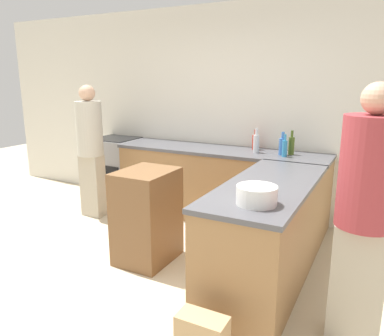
{
  "coord_description": "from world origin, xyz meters",
  "views": [
    {
      "loc": [
        1.84,
        -2.32,
        1.78
      ],
      "look_at": [
        0.25,
        0.7,
        0.96
      ],
      "focal_mm": 35.0,
      "sensor_mm": 36.0,
      "label": 1
    }
  ],
  "objects_px": {
    "island_table": "(147,216)",
    "person_at_peninsula": "(365,210)",
    "person_by_range": "(90,147)",
    "mixing_bowl": "(257,195)",
    "hot_sauce_bottle": "(256,142)",
    "range_oven": "(117,169)",
    "vinegar_bottle_clear": "(256,143)",
    "water_bottle_blue": "(282,146)",
    "olive_oil_bottle": "(291,145)",
    "dish_soap_bottle": "(285,148)"
  },
  "relations": [
    {
      "from": "island_table",
      "to": "person_at_peninsula",
      "type": "xyz_separation_m",
      "value": [
        1.93,
        -0.33,
        0.49
      ]
    },
    {
      "from": "person_at_peninsula",
      "to": "person_by_range",
      "type": "bearing_deg",
      "value": 162.53
    },
    {
      "from": "mixing_bowl",
      "to": "island_table",
      "type": "bearing_deg",
      "value": 161.09
    },
    {
      "from": "mixing_bowl",
      "to": "hot_sauce_bottle",
      "type": "relative_size",
      "value": 1.16
    },
    {
      "from": "island_table",
      "to": "person_by_range",
      "type": "relative_size",
      "value": 0.54
    },
    {
      "from": "range_oven",
      "to": "island_table",
      "type": "distance_m",
      "value": 2.08
    },
    {
      "from": "island_table",
      "to": "mixing_bowl",
      "type": "distance_m",
      "value": 1.41
    },
    {
      "from": "range_oven",
      "to": "mixing_bowl",
      "type": "height_order",
      "value": "mixing_bowl"
    },
    {
      "from": "range_oven",
      "to": "island_table",
      "type": "xyz_separation_m",
      "value": [
        1.52,
        -1.42,
        -0.0
      ]
    },
    {
      "from": "hot_sauce_bottle",
      "to": "range_oven",
      "type": "bearing_deg",
      "value": -175.92
    },
    {
      "from": "hot_sauce_bottle",
      "to": "vinegar_bottle_clear",
      "type": "bearing_deg",
      "value": -70.09
    },
    {
      "from": "person_by_range",
      "to": "water_bottle_blue",
      "type": "bearing_deg",
      "value": 16.63
    },
    {
      "from": "mixing_bowl",
      "to": "olive_oil_bottle",
      "type": "bearing_deg",
      "value": 96.1
    },
    {
      "from": "vinegar_bottle_clear",
      "to": "island_table",
      "type": "bearing_deg",
      "value": -114.8
    },
    {
      "from": "vinegar_bottle_clear",
      "to": "person_by_range",
      "type": "bearing_deg",
      "value": -161.11
    },
    {
      "from": "mixing_bowl",
      "to": "dish_soap_bottle",
      "type": "relative_size",
      "value": 1.13
    },
    {
      "from": "water_bottle_blue",
      "to": "hot_sauce_bottle",
      "type": "distance_m",
      "value": 0.42
    },
    {
      "from": "hot_sauce_bottle",
      "to": "person_by_range",
      "type": "distance_m",
      "value": 2.1
    },
    {
      "from": "olive_oil_bottle",
      "to": "person_at_peninsula",
      "type": "relative_size",
      "value": 0.16
    },
    {
      "from": "island_table",
      "to": "dish_soap_bottle",
      "type": "relative_size",
      "value": 3.6
    },
    {
      "from": "water_bottle_blue",
      "to": "olive_oil_bottle",
      "type": "xyz_separation_m",
      "value": [
        0.09,
        0.07,
        0.01
      ]
    },
    {
      "from": "vinegar_bottle_clear",
      "to": "dish_soap_bottle",
      "type": "relative_size",
      "value": 1.15
    },
    {
      "from": "hot_sauce_bottle",
      "to": "person_at_peninsula",
      "type": "height_order",
      "value": "person_at_peninsula"
    },
    {
      "from": "olive_oil_bottle",
      "to": "hot_sauce_bottle",
      "type": "bearing_deg",
      "value": 166.55
    },
    {
      "from": "dish_soap_bottle",
      "to": "water_bottle_blue",
      "type": "bearing_deg",
      "value": 118.73
    },
    {
      "from": "hot_sauce_bottle",
      "to": "person_at_peninsula",
      "type": "relative_size",
      "value": 0.14
    },
    {
      "from": "water_bottle_blue",
      "to": "olive_oil_bottle",
      "type": "relative_size",
      "value": 0.95
    },
    {
      "from": "vinegar_bottle_clear",
      "to": "person_by_range",
      "type": "xyz_separation_m",
      "value": [
        -1.98,
        -0.68,
        -0.1
      ]
    },
    {
      "from": "range_oven",
      "to": "person_at_peninsula",
      "type": "height_order",
      "value": "person_at_peninsula"
    },
    {
      "from": "vinegar_bottle_clear",
      "to": "hot_sauce_bottle",
      "type": "relative_size",
      "value": 1.18
    },
    {
      "from": "person_at_peninsula",
      "to": "mixing_bowl",
      "type": "bearing_deg",
      "value": -171.94
    },
    {
      "from": "vinegar_bottle_clear",
      "to": "dish_soap_bottle",
      "type": "bearing_deg",
      "value": -12.73
    },
    {
      "from": "mixing_bowl",
      "to": "person_at_peninsula",
      "type": "bearing_deg",
      "value": 8.06
    },
    {
      "from": "mixing_bowl",
      "to": "person_at_peninsula",
      "type": "xyz_separation_m",
      "value": [
        0.7,
        0.1,
        -0.03
      ]
    },
    {
      "from": "hot_sauce_bottle",
      "to": "water_bottle_blue",
      "type": "bearing_deg",
      "value": -25.33
    },
    {
      "from": "mixing_bowl",
      "to": "vinegar_bottle_clear",
      "type": "xyz_separation_m",
      "value": [
        -0.6,
        1.81,
        0.05
      ]
    },
    {
      "from": "island_table",
      "to": "person_at_peninsula",
      "type": "distance_m",
      "value": 2.02
    },
    {
      "from": "olive_oil_bottle",
      "to": "person_at_peninsula",
      "type": "height_order",
      "value": "person_at_peninsula"
    },
    {
      "from": "island_table",
      "to": "hot_sauce_bottle",
      "type": "distance_m",
      "value": 1.76
    },
    {
      "from": "olive_oil_bottle",
      "to": "island_table",
      "type": "bearing_deg",
      "value": -125.46
    },
    {
      "from": "person_at_peninsula",
      "to": "hot_sauce_bottle",
      "type": "bearing_deg",
      "value": 125.76
    },
    {
      "from": "water_bottle_blue",
      "to": "olive_oil_bottle",
      "type": "distance_m",
      "value": 0.11
    },
    {
      "from": "olive_oil_bottle",
      "to": "dish_soap_bottle",
      "type": "bearing_deg",
      "value": -103.61
    },
    {
      "from": "water_bottle_blue",
      "to": "person_at_peninsula",
      "type": "bearing_deg",
      "value": -60.15
    },
    {
      "from": "range_oven",
      "to": "mixing_bowl",
      "type": "bearing_deg",
      "value": -33.78
    },
    {
      "from": "person_by_range",
      "to": "vinegar_bottle_clear",
      "type": "bearing_deg",
      "value": 18.89
    },
    {
      "from": "water_bottle_blue",
      "to": "hot_sauce_bottle",
      "type": "xyz_separation_m",
      "value": [
        -0.38,
        0.18,
        -0.01
      ]
    },
    {
      "from": "olive_oil_bottle",
      "to": "person_by_range",
      "type": "bearing_deg",
      "value": -162.43
    },
    {
      "from": "water_bottle_blue",
      "to": "island_table",
      "type": "bearing_deg",
      "value": -124.41
    },
    {
      "from": "range_oven",
      "to": "water_bottle_blue",
      "type": "relative_size",
      "value": 3.44
    }
  ]
}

